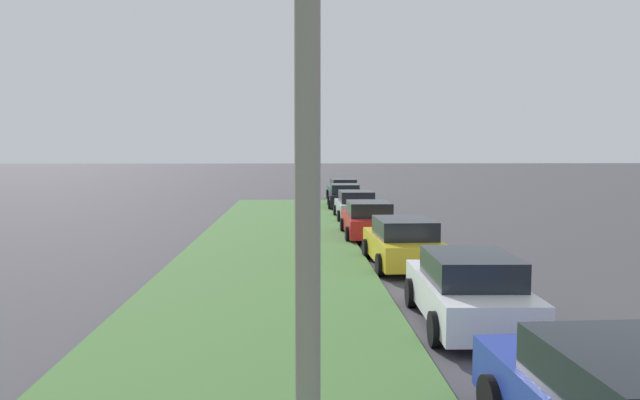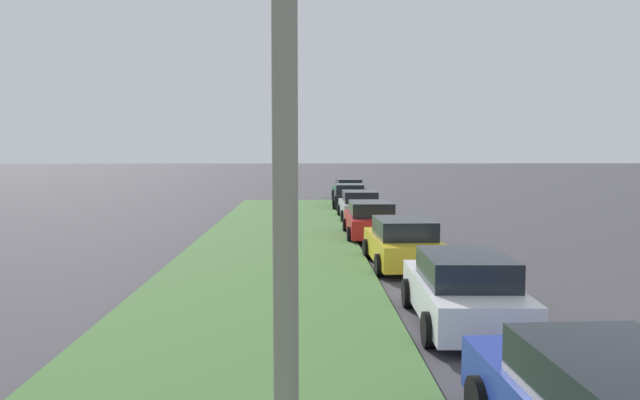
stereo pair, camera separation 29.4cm
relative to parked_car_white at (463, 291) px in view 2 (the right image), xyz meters
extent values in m
cube|color=#477238|center=(-1.47, 4.24, -0.66)|extent=(60.00, 6.00, 0.12)
cube|color=black|center=(-5.80, -0.04, 0.48)|extent=(2.26, 1.68, 0.55)
cylinder|color=black|center=(-4.22, -0.88, -0.40)|extent=(0.65, 0.24, 0.64)
cube|color=silver|center=(0.05, 0.00, -0.15)|extent=(4.35, 1.93, 0.70)
cube|color=black|center=(-0.15, 0.00, 0.48)|extent=(2.25, 1.67, 0.55)
cylinder|color=black|center=(1.43, 0.86, -0.40)|extent=(0.65, 0.24, 0.64)
cylinder|color=black|center=(1.37, -0.94, -0.40)|extent=(0.65, 0.24, 0.64)
cylinder|color=black|center=(-1.27, 0.94, -0.40)|extent=(0.65, 0.24, 0.64)
cylinder|color=black|center=(-1.33, -0.86, -0.40)|extent=(0.65, 0.24, 0.64)
cube|color=gold|center=(6.01, 0.23, -0.15)|extent=(4.35, 1.91, 0.70)
cube|color=black|center=(5.81, 0.23, 0.48)|extent=(2.24, 1.66, 0.55)
cylinder|color=black|center=(7.33, 1.17, -0.40)|extent=(0.65, 0.24, 0.64)
cylinder|color=black|center=(7.38, -0.63, -0.40)|extent=(0.65, 0.24, 0.64)
cylinder|color=black|center=(4.64, 1.10, -0.40)|extent=(0.65, 0.24, 0.64)
cylinder|color=black|center=(4.68, -0.70, -0.40)|extent=(0.65, 0.24, 0.64)
cube|color=red|center=(11.79, 0.57, -0.15)|extent=(4.31, 1.81, 0.70)
cube|color=black|center=(11.59, 0.57, 0.48)|extent=(2.21, 1.61, 0.55)
cylinder|color=black|center=(13.14, 1.47, -0.40)|extent=(0.64, 0.22, 0.64)
cylinder|color=black|center=(13.13, -0.33, -0.40)|extent=(0.64, 0.22, 0.64)
cylinder|color=black|center=(10.44, 1.48, -0.40)|extent=(0.64, 0.22, 0.64)
cylinder|color=black|center=(10.43, -0.32, -0.40)|extent=(0.64, 0.22, 0.64)
cube|color=#B2B5BA|center=(17.82, 0.47, -0.15)|extent=(4.31, 1.83, 0.70)
cube|color=black|center=(17.62, 0.47, 0.48)|extent=(2.21, 1.62, 0.55)
cylinder|color=black|center=(19.16, 1.38, -0.40)|extent=(0.64, 0.22, 0.64)
cylinder|color=black|center=(19.18, -0.42, -0.40)|extent=(0.64, 0.22, 0.64)
cylinder|color=black|center=(16.46, 1.36, -0.40)|extent=(0.64, 0.22, 0.64)
cylinder|color=black|center=(16.48, -0.44, -0.40)|extent=(0.64, 0.22, 0.64)
cube|color=black|center=(23.64, 0.54, -0.15)|extent=(4.36, 1.95, 0.70)
cube|color=black|center=(23.44, 0.55, 0.48)|extent=(2.26, 1.68, 0.55)
cylinder|color=black|center=(25.02, 1.40, -0.40)|extent=(0.65, 0.24, 0.64)
cylinder|color=black|center=(24.96, -0.40, -0.40)|extent=(0.65, 0.24, 0.64)
cylinder|color=black|center=(22.32, 1.49, -0.40)|extent=(0.65, 0.24, 0.64)
cylinder|color=black|center=(22.26, -0.31, -0.40)|extent=(0.65, 0.24, 0.64)
cube|color=#1E6B38|center=(29.70, 0.18, -0.15)|extent=(4.39, 2.02, 0.70)
cube|color=black|center=(29.50, 0.17, 0.48)|extent=(2.28, 1.71, 0.55)
cylinder|color=black|center=(31.00, 1.15, -0.40)|extent=(0.65, 0.25, 0.64)
cylinder|color=black|center=(31.09, -0.65, -0.40)|extent=(0.65, 0.25, 0.64)
cylinder|color=black|center=(28.30, 1.01, -0.40)|extent=(0.65, 0.25, 0.64)
cylinder|color=black|center=(28.40, -0.79, -0.40)|extent=(0.65, 0.25, 0.64)
cylinder|color=gray|center=(-6.09, 3.32, 3.03)|extent=(0.24, 0.24, 7.50)
camera|label=1|loc=(-11.54, 3.42, 2.80)|focal=33.41mm
camera|label=2|loc=(-11.55, 3.13, 2.80)|focal=33.41mm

